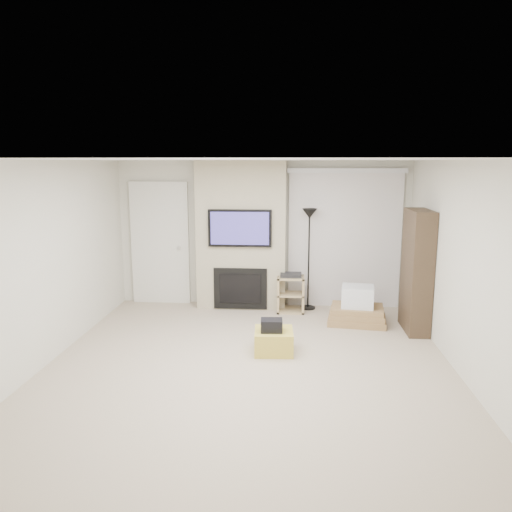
# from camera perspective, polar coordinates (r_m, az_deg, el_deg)

# --- Properties ---
(floor) EXTENTS (5.00, 5.50, 0.00)m
(floor) POSITION_cam_1_polar(r_m,az_deg,el_deg) (6.31, -0.83, -12.38)
(floor) COLOR tan
(floor) RESTS_ON ground
(ceiling) EXTENTS (5.00, 5.50, 0.00)m
(ceiling) POSITION_cam_1_polar(r_m,az_deg,el_deg) (5.80, -0.90, 10.96)
(ceiling) COLOR white
(ceiling) RESTS_ON wall_back
(wall_back) EXTENTS (5.00, 0.00, 2.50)m
(wall_back) POSITION_cam_1_polar(r_m,az_deg,el_deg) (8.63, 0.76, 2.57)
(wall_back) COLOR beige
(wall_back) RESTS_ON ground
(wall_front) EXTENTS (5.00, 0.00, 2.50)m
(wall_front) POSITION_cam_1_polar(r_m,az_deg,el_deg) (3.31, -5.18, -11.08)
(wall_front) COLOR beige
(wall_front) RESTS_ON ground
(wall_left) EXTENTS (0.00, 5.50, 2.50)m
(wall_left) POSITION_cam_1_polar(r_m,az_deg,el_deg) (6.64, -22.90, -0.78)
(wall_left) COLOR beige
(wall_left) RESTS_ON ground
(wall_right) EXTENTS (0.00, 5.50, 2.50)m
(wall_right) POSITION_cam_1_polar(r_m,az_deg,el_deg) (6.23, 22.70, -1.47)
(wall_right) COLOR beige
(wall_right) RESTS_ON ground
(hvac_vent) EXTENTS (0.35, 0.18, 0.01)m
(hvac_vent) POSITION_cam_1_polar(r_m,az_deg,el_deg) (6.58, 3.28, 10.89)
(hvac_vent) COLOR silver
(hvac_vent) RESTS_ON ceiling
(ottoman) EXTENTS (0.52, 0.52, 0.30)m
(ottoman) POSITION_cam_1_polar(r_m,az_deg,el_deg) (6.67, 2.04, -9.69)
(ottoman) COLOR gold
(ottoman) RESTS_ON floor
(black_bag) EXTENTS (0.29, 0.23, 0.16)m
(black_bag) POSITION_cam_1_polar(r_m,az_deg,el_deg) (6.55, 1.79, -7.93)
(black_bag) COLOR black
(black_bag) RESTS_ON ottoman
(fireplace_wall) EXTENTS (1.50, 0.47, 2.50)m
(fireplace_wall) POSITION_cam_1_polar(r_m,az_deg,el_deg) (8.46, -1.69, 2.29)
(fireplace_wall) COLOR tan
(fireplace_wall) RESTS_ON floor
(entry_door) EXTENTS (1.02, 0.11, 2.14)m
(entry_door) POSITION_cam_1_polar(r_m,az_deg,el_deg) (8.92, -10.88, 1.36)
(entry_door) COLOR silver
(entry_door) RESTS_ON floor
(vertical_blinds) EXTENTS (1.98, 0.10, 2.37)m
(vertical_blinds) POSITION_cam_1_polar(r_m,az_deg,el_deg) (8.61, 10.09, 2.53)
(vertical_blinds) COLOR silver
(vertical_blinds) RESTS_ON floor
(floor_lamp) EXTENTS (0.25, 0.25, 1.71)m
(floor_lamp) POSITION_cam_1_polar(r_m,az_deg,el_deg) (8.36, 6.11, 2.93)
(floor_lamp) COLOR black
(floor_lamp) RESTS_ON floor
(av_stand) EXTENTS (0.45, 0.38, 0.66)m
(av_stand) POSITION_cam_1_polar(r_m,az_deg,el_deg) (8.36, 3.99, -4.06)
(av_stand) COLOR tan
(av_stand) RESTS_ON floor
(box_stack) EXTENTS (0.95, 0.77, 0.59)m
(box_stack) POSITION_cam_1_polar(r_m,az_deg,el_deg) (7.95, 11.48, -5.96)
(box_stack) COLOR #967246
(box_stack) RESTS_ON floor
(bookshelf) EXTENTS (0.30, 0.80, 1.80)m
(bookshelf) POSITION_cam_1_polar(r_m,az_deg,el_deg) (7.67, 17.90, -1.66)
(bookshelf) COLOR #34261A
(bookshelf) RESTS_ON floor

